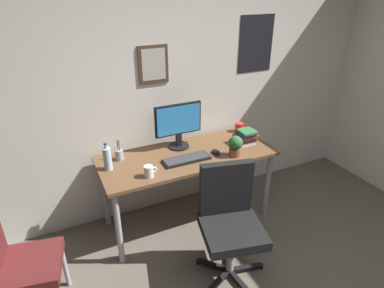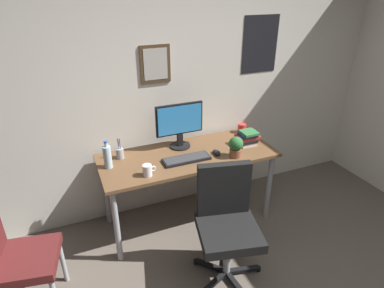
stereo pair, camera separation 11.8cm
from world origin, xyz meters
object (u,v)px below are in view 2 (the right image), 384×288
coffee_mug_near (148,170)px  book_stack_left (248,138)px  pen_cup (120,153)px  coffee_mug_far (242,128)px  monitor (180,124)px  potted_plant (236,146)px  side_chair (14,255)px  water_bottle (107,157)px  keyboard (187,159)px  office_chair (227,218)px  computer_mouse (217,152)px

coffee_mug_near → book_stack_left: bearing=9.6°
pen_cup → coffee_mug_far: bearing=3.0°
monitor → potted_plant: 0.57m
side_chair → water_bottle: bearing=33.6°
keyboard → coffee_mug_far: (0.77, 0.34, 0.03)m
coffee_mug_near → book_stack_left: 1.07m
office_chair → keyboard: bearing=98.3°
keyboard → potted_plant: 0.46m
potted_plant → monitor: bearing=135.4°
office_chair → book_stack_left: office_chair is taller
pen_cup → book_stack_left: size_ratio=0.93×
computer_mouse → side_chair: bearing=-168.2°
computer_mouse → book_stack_left: size_ratio=0.51×
computer_mouse → coffee_mug_near: size_ratio=0.96×
side_chair → keyboard: size_ratio=2.03×
side_chair → coffee_mug_near: 1.11m
pen_cup → keyboard: bearing=-26.9°
coffee_mug_near → coffee_mug_far: 1.25m
side_chair → monitor: size_ratio=1.90×
side_chair → office_chair: bearing=-9.4°
side_chair → pen_cup: bearing=35.5°
coffee_mug_near → potted_plant: bearing=0.6°
keyboard → monitor: bearing=81.1°
coffee_mug_far → potted_plant: (-0.33, -0.45, 0.06)m
monitor → water_bottle: size_ratio=1.82×
book_stack_left → pen_cup: bearing=170.2°
office_chair → potted_plant: (0.35, 0.51, 0.33)m
potted_plant → book_stack_left: 0.29m
keyboard → book_stack_left: 0.67m
office_chair → potted_plant: office_chair is taller
side_chair → monitor: monitor is taller
monitor → book_stack_left: monitor is taller
coffee_mug_far → pen_cup: pen_cup is taller
water_bottle → computer_mouse: bearing=-8.6°
coffee_mug_near → monitor: bearing=42.4°
coffee_mug_near → coffee_mug_far: bearing=21.5°
office_chair → coffee_mug_near: (-0.48, 0.50, 0.28)m
side_chair → monitor: 1.68m
office_chair → monitor: 1.01m
book_stack_left → side_chair: bearing=-168.5°
water_bottle → coffee_mug_near: bearing=-43.4°
coffee_mug_far → water_bottle: bearing=-172.2°
potted_plant → coffee_mug_far: bearing=53.4°
water_bottle → book_stack_left: bearing=-3.4°
coffee_mug_near → coffee_mug_far: size_ratio=0.94×
side_chair → book_stack_left: bearing=11.5°
computer_mouse → water_bottle: size_ratio=0.44×
water_bottle → office_chair: bearing=-45.1°
side_chair → pen_cup: pen_cup is taller
office_chair → monitor: monitor is taller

